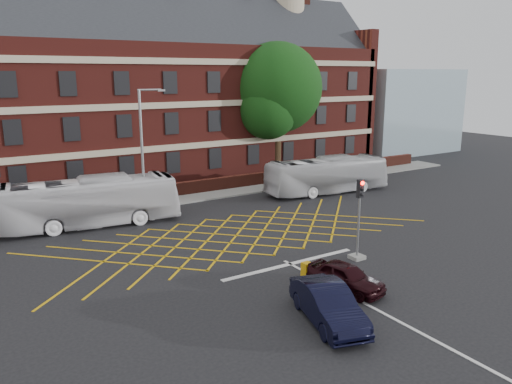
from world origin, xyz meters
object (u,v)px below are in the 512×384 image
bus_left (88,202)px  bus_right (327,175)px  car_navy (328,304)px  traffic_light_far (1,202)px  utility_cabinet (307,271)px  deciduous_tree (277,94)px  car_maroon (346,277)px  street_lamp (144,176)px  traffic_light_near (358,227)px

bus_left → bus_right: (18.79, -1.11, -0.11)m
car_navy → traffic_light_far: 22.28m
traffic_light_far → utility_cabinet: traffic_light_far is taller
deciduous_tree → utility_cabinet: bearing=-121.4°
car_maroon → bus_right: bearing=40.2°
street_lamp → utility_cabinet: size_ratio=10.50×
bus_right → car_maroon: (-11.57, -14.94, -0.84)m
bus_right → utility_cabinet: size_ratio=12.91×
deciduous_tree → utility_cabinet: deciduous_tree is taller
deciduous_tree → traffic_light_far: (-24.46, -5.25, -5.86)m
car_maroon → traffic_light_near: bearing=27.0°
traffic_light_far → street_lamp: 8.88m
bus_right → utility_cabinet: 17.95m
car_navy → utility_cabinet: bearing=78.9°
car_maroon → traffic_light_far: size_ratio=0.86×
car_navy → street_lamp: 17.87m
car_navy → car_maroon: car_navy is taller
bus_left → traffic_light_near: traffic_light_near is taller
deciduous_tree → traffic_light_near: deciduous_tree is taller
bus_left → utility_cabinet: (6.50, -14.14, -1.17)m
car_navy → utility_cabinet: size_ratio=5.59×
traffic_light_far → bus_left: bearing=-26.0°
traffic_light_near → utility_cabinet: bearing=-170.3°
deciduous_tree → street_lamp: 18.42m
deciduous_tree → traffic_light_near: size_ratio=2.91×
car_maroon → traffic_light_near: traffic_light_near is taller
bus_right → street_lamp: 15.17m
car_navy → car_maroon: size_ratio=1.24×
bus_left → car_maroon: size_ratio=3.07×
car_navy → car_maroon: bearing=51.4°
traffic_light_far → utility_cabinet: bearing=-55.7°
car_maroon → deciduous_tree: (12.53, 23.60, 6.99)m
bus_left → traffic_light_near: size_ratio=2.65×
traffic_light_near → traffic_light_far: size_ratio=1.00×
bus_left → traffic_light_far: size_ratio=2.65×
car_navy → street_lamp: (-0.84, 17.72, 2.17)m
bus_left → bus_right: bus_left is taller
car_navy → traffic_light_near: 7.40m
bus_right → car_navy: bus_right is taller
car_maroon → utility_cabinet: (-0.72, 1.91, -0.22)m
street_lamp → car_navy: bearing=-87.3°
bus_left → utility_cabinet: bus_left is taller
bus_right → deciduous_tree: (0.95, 8.66, 6.16)m
car_maroon → utility_cabinet: size_ratio=4.53×
bus_right → traffic_light_far: traffic_light_far is taller
car_maroon → utility_cabinet: car_maroon is taller
car_navy → car_maroon: 3.26m
traffic_light_near → utility_cabinet: 4.16m
bus_left → deciduous_tree: deciduous_tree is taller
traffic_light_near → traffic_light_far: bearing=133.7°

